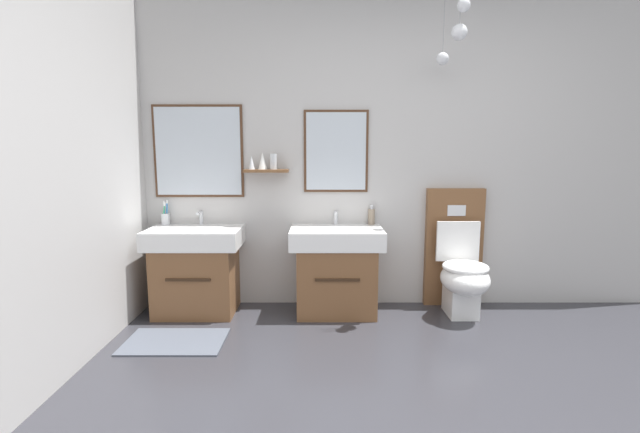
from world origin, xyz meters
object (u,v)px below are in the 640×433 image
vanity_sink_left (195,268)px  toothbrush_cup (163,218)px  soap_dispenser (370,216)px  vanity_sink_right (334,268)px  toilet (457,267)px

vanity_sink_left → toothbrush_cup: 0.51m
vanity_sink_left → soap_dispenser: (1.44, 0.18, 0.40)m
vanity_sink_right → soap_dispenser: (0.30, 0.18, 0.40)m
toilet → vanity_sink_left: bearing=-179.7°
toothbrush_cup → soap_dispenser: bearing=0.3°
toilet → toothbrush_cup: toilet is taller
vanity_sink_left → toothbrush_cup: (-0.29, 0.17, 0.39)m
vanity_sink_left → vanity_sink_right: bearing=0.0°
vanity_sink_right → soap_dispenser: 0.53m
vanity_sink_left → vanity_sink_right: size_ratio=1.00×
toothbrush_cup → toilet: bearing=-3.8°
vanity_sink_left → soap_dispenser: soap_dispenser is taller
vanity_sink_right → toilet: bearing=0.5°
toilet → toothbrush_cup: 2.46m
vanity_sink_left → toilet: (2.14, 0.01, 0.01)m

